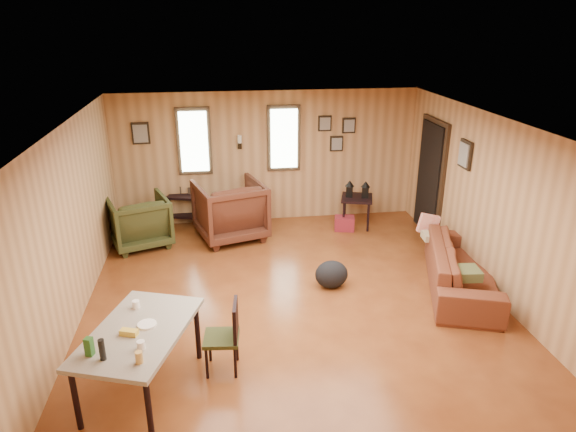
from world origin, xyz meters
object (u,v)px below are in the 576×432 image
Objects in this scene: side_table at (357,196)px; dining_table at (138,336)px; sofa at (463,261)px; end_table at (186,203)px; recliner_brown at (230,207)px; recliner_green at (139,219)px.

dining_table is (-3.34, -4.02, 0.07)m from side_table.
sofa is 3.04× the size of end_table.
dining_table reaches higher than side_table.
sofa is 1.95× the size of recliner_brown.
dining_table is at bearing -93.35° from end_table.
end_table is 0.44× the size of dining_table.
recliner_brown reaches higher than side_table.
side_table is at bearing -10.91° from end_table.
end_table is 0.82× the size of side_table.
sofa is at bearing -37.90° from end_table.
recliner_green is 3.76m from dining_table.
end_table is at bearing 105.95° from dining_table.
sofa is 5.13m from recliner_green.
recliner_green is at bearing 116.29° from dining_table.
recliner_green is at bearing -129.56° from end_table.
recliner_brown is 1.18× the size of recliner_green.
end_table is (-3.92, 3.05, -0.02)m from sofa.
end_table is 4.62m from dining_table.
recliner_brown reaches higher than recliner_green.
sofa is 2.49× the size of side_table.
dining_table is (-4.19, -1.56, 0.24)m from sofa.
recliner_green reaches higher than side_table.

